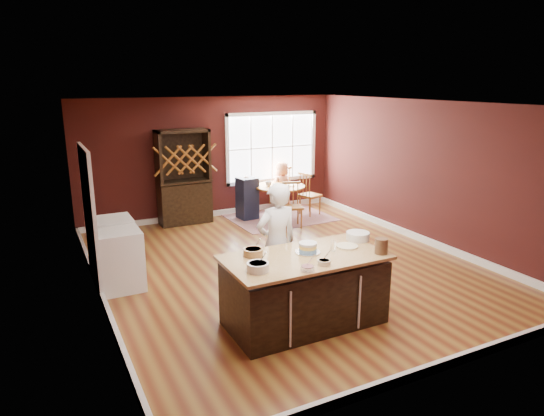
# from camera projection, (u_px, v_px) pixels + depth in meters

# --- Properties ---
(room_shell) EXTENTS (7.00, 7.00, 7.00)m
(room_shell) POSITION_uv_depth(u_px,v_px,m) (285.00, 188.00, 7.88)
(room_shell) COLOR brown
(room_shell) RESTS_ON ground
(window) EXTENTS (2.36, 0.10, 1.66)m
(window) POSITION_uv_depth(u_px,v_px,m) (272.00, 147.00, 11.49)
(window) COLOR white
(window) RESTS_ON room_shell
(doorway) EXTENTS (0.08, 1.26, 2.13)m
(doorway) POSITION_uv_depth(u_px,v_px,m) (90.00, 221.00, 7.19)
(doorway) COLOR white
(doorway) RESTS_ON room_shell
(kitchen_island) EXTENTS (2.04, 1.07, 0.92)m
(kitchen_island) POSITION_uv_depth(u_px,v_px,m) (304.00, 291.00, 6.18)
(kitchen_island) COLOR black
(kitchen_island) RESTS_ON ground
(dining_table) EXTENTS (1.12, 1.12, 0.75)m
(dining_table) POSITION_uv_depth(u_px,v_px,m) (280.00, 195.00, 10.94)
(dining_table) COLOR #945D36
(dining_table) RESTS_ON ground
(baker) EXTENTS (0.65, 0.44, 1.72)m
(baker) POSITION_uv_depth(u_px,v_px,m) (277.00, 243.00, 6.70)
(baker) COLOR white
(baker) RESTS_ON ground
(layer_cake) EXTENTS (0.33, 0.33, 0.13)m
(layer_cake) POSITION_uv_depth(u_px,v_px,m) (308.00, 248.00, 6.16)
(layer_cake) COLOR silver
(layer_cake) RESTS_ON kitchen_island
(bowl_blue) EXTENTS (0.26, 0.26, 0.10)m
(bowl_blue) POSITION_uv_depth(u_px,v_px,m) (258.00, 267.00, 5.57)
(bowl_blue) COLOR white
(bowl_blue) RESTS_ON kitchen_island
(bowl_yellow) EXTENTS (0.25, 0.25, 0.09)m
(bowl_yellow) POSITION_uv_depth(u_px,v_px,m) (253.00, 252.00, 6.06)
(bowl_yellow) COLOR #8C6748
(bowl_yellow) RESTS_ON kitchen_island
(bowl_pink) EXTENTS (0.17, 0.17, 0.06)m
(bowl_pink) POSITION_uv_depth(u_px,v_px,m) (308.00, 268.00, 5.58)
(bowl_pink) COLOR white
(bowl_pink) RESTS_ON kitchen_island
(bowl_olive) EXTENTS (0.16, 0.16, 0.06)m
(bowl_olive) POSITION_uv_depth(u_px,v_px,m) (324.00, 262.00, 5.76)
(bowl_olive) COLOR beige
(bowl_olive) RESTS_ON kitchen_island
(drinking_glass) EXTENTS (0.07, 0.07, 0.14)m
(drinking_glass) POSITION_uv_depth(u_px,v_px,m) (333.00, 246.00, 6.22)
(drinking_glass) COLOR white
(drinking_glass) RESTS_ON kitchen_island
(dinner_plate) EXTENTS (0.29, 0.29, 0.02)m
(dinner_plate) POSITION_uv_depth(u_px,v_px,m) (347.00, 246.00, 6.38)
(dinner_plate) COLOR #F9E0AE
(dinner_plate) RESTS_ON kitchen_island
(white_tub) EXTENTS (0.32, 0.32, 0.11)m
(white_tub) POSITION_uv_depth(u_px,v_px,m) (358.00, 236.00, 6.65)
(white_tub) COLOR silver
(white_tub) RESTS_ON kitchen_island
(stoneware_crock) EXTENTS (0.17, 0.17, 0.20)m
(stoneware_crock) POSITION_uv_depth(u_px,v_px,m) (381.00, 246.00, 6.12)
(stoneware_crock) COLOR brown
(stoneware_crock) RESTS_ON kitchen_island
(rug) EXTENTS (2.26, 1.77, 0.01)m
(rug) POSITION_uv_depth(u_px,v_px,m) (280.00, 217.00, 11.07)
(rug) COLOR brown
(rug) RESTS_ON ground
(chair_east) EXTENTS (0.51, 0.52, 1.02)m
(chair_east) POSITION_uv_depth(u_px,v_px,m) (310.00, 193.00, 11.20)
(chair_east) COLOR brown
(chair_east) RESTS_ON ground
(chair_south) EXTENTS (0.50, 0.49, 0.97)m
(chair_south) POSITION_uv_depth(u_px,v_px,m) (293.00, 205.00, 10.26)
(chair_south) COLOR brown
(chair_south) RESTS_ON ground
(chair_north) EXTENTS (0.57, 0.56, 1.04)m
(chair_north) POSITION_uv_depth(u_px,v_px,m) (280.00, 187.00, 11.78)
(chair_north) COLOR brown
(chair_north) RESTS_ON ground
(seated_woman) EXTENTS (0.68, 0.57, 1.19)m
(seated_woman) POSITION_uv_depth(u_px,v_px,m) (282.00, 187.00, 11.50)
(seated_woman) COLOR #BD7350
(seated_woman) RESTS_ON ground
(high_chair) EXTENTS (0.44, 0.44, 0.99)m
(high_chair) POSITION_uv_depth(u_px,v_px,m) (247.00, 197.00, 10.88)
(high_chair) COLOR #1B2044
(high_chair) RESTS_ON ground
(toddler) EXTENTS (0.18, 0.14, 0.26)m
(toddler) POSITION_uv_depth(u_px,v_px,m) (243.00, 183.00, 10.84)
(toddler) COLOR #8CA5BF
(toddler) RESTS_ON high_chair
(table_plate) EXTENTS (0.19, 0.19, 0.01)m
(table_plate) POSITION_uv_depth(u_px,v_px,m) (291.00, 185.00, 10.90)
(table_plate) COLOR beige
(table_plate) RESTS_ON dining_table
(table_cup) EXTENTS (0.15, 0.15, 0.10)m
(table_cup) POSITION_uv_depth(u_px,v_px,m) (268.00, 184.00, 10.84)
(table_cup) COLOR silver
(table_cup) RESTS_ON dining_table
(hutch) EXTENTS (1.12, 0.46, 2.04)m
(hutch) POSITION_uv_depth(u_px,v_px,m) (184.00, 177.00, 10.42)
(hutch) COLOR black
(hutch) RESTS_ON ground
(washer) EXTENTS (0.63, 0.61, 0.91)m
(washer) POSITION_uv_depth(u_px,v_px,m) (120.00, 260.00, 7.21)
(washer) COLOR silver
(washer) RESTS_ON ground
(dryer) EXTENTS (0.64, 0.62, 0.93)m
(dryer) POSITION_uv_depth(u_px,v_px,m) (113.00, 247.00, 7.75)
(dryer) COLOR white
(dryer) RESTS_ON ground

